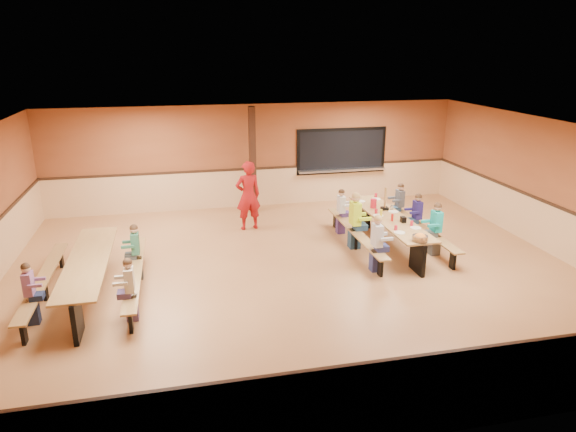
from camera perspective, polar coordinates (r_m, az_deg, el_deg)
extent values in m
plane|color=#9C643B|center=(10.88, 0.82, -6.33)|extent=(12.00, 12.00, 0.00)
cube|color=brown|center=(15.11, -3.55, 6.67)|extent=(12.00, 0.04, 3.00)
cube|color=brown|center=(5.99, 12.26, -12.60)|extent=(12.00, 0.04, 3.00)
cube|color=brown|center=(13.07, 27.43, 2.77)|extent=(0.04, 10.00, 3.00)
cube|color=white|center=(10.01, 0.90, 9.48)|extent=(12.00, 10.00, 0.04)
cube|color=black|center=(15.68, 5.96, 7.22)|extent=(2.60, 0.06, 1.20)
cube|color=silver|center=(15.72, 5.99, 5.11)|extent=(2.70, 0.28, 0.06)
cube|color=black|center=(14.50, -3.96, 6.17)|extent=(0.18, 0.18, 3.00)
cube|color=#9E733E|center=(12.30, 11.18, -0.13)|extent=(0.75, 3.60, 0.04)
cube|color=black|center=(11.12, 14.21, -4.41)|extent=(0.08, 0.60, 0.70)
cube|color=black|center=(13.77, 8.56, 0.39)|extent=(0.08, 0.60, 0.70)
cube|color=#9E733E|center=(12.10, 7.51, -1.70)|extent=(0.26, 3.60, 0.04)
cube|color=black|center=(12.18, 7.47, -2.69)|extent=(0.06, 0.18, 0.41)
cube|color=#9E733E|center=(12.74, 14.51, -1.11)|extent=(0.26, 3.60, 0.04)
cube|color=black|center=(12.81, 14.43, -2.06)|extent=(0.06, 0.18, 0.41)
cube|color=#9E733E|center=(10.38, -21.33, -4.60)|extent=(0.75, 3.60, 0.04)
cube|color=black|center=(9.14, -22.39, -10.45)|extent=(0.08, 0.60, 0.70)
cube|color=black|center=(11.93, -20.12, -3.41)|extent=(0.08, 0.60, 0.70)
cube|color=#9E733E|center=(10.65, -25.55, -6.26)|extent=(0.26, 3.60, 0.04)
cube|color=black|center=(10.74, -25.38, -7.36)|extent=(0.06, 0.18, 0.41)
cube|color=#9E733E|center=(10.38, -16.63, -5.81)|extent=(0.26, 3.60, 0.04)
cube|color=black|center=(10.47, -16.52, -6.93)|extent=(0.06, 0.18, 0.41)
imported|color=#A01214|center=(13.22, -4.45, 2.28)|extent=(0.72, 0.53, 1.80)
cylinder|color=red|center=(12.87, 9.48, 1.39)|extent=(0.16, 0.16, 0.22)
cube|color=black|center=(11.93, 12.68, -0.39)|extent=(0.10, 0.14, 0.13)
cylinder|color=yellow|center=(12.23, 10.30, 0.32)|extent=(0.06, 0.06, 0.17)
cylinder|color=#B2140F|center=(11.96, 11.50, -0.16)|extent=(0.06, 0.06, 0.17)
cube|color=black|center=(12.79, 10.68, 0.84)|extent=(0.16, 0.16, 0.06)
cube|color=#9E733E|center=(12.71, 10.76, 2.05)|extent=(0.02, 0.09, 0.50)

